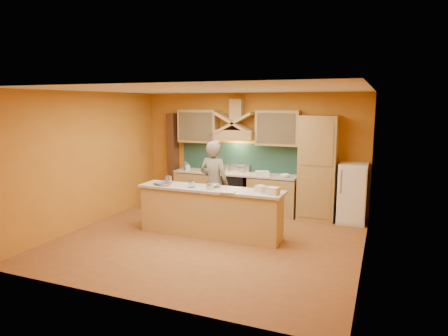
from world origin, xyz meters
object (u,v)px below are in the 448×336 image
at_px(stove, 235,192).
at_px(mixing_bowl, 213,186).
at_px(fridge, 352,193).
at_px(person, 214,184).
at_px(kitchen_scale, 210,187).

relative_size(stove, mixing_bowl, 3.58).
bearing_deg(stove, fridge, 0.00).
bearing_deg(fridge, person, -154.40).
relative_size(fridge, person, 0.72).
height_order(stove, mixing_bowl, mixing_bowl).
height_order(stove, kitchen_scale, kitchen_scale).
xyz_separation_m(stove, person, (0.02, -1.29, 0.45)).
distance_m(stove, mixing_bowl, 1.90).
bearing_deg(person, kitchen_scale, 114.61).
bearing_deg(stove, person, -89.23).
relative_size(person, kitchen_scale, 16.30).
relative_size(fridge, mixing_bowl, 5.17).
xyz_separation_m(fridge, kitchen_scale, (-2.44, -2.04, 0.34)).
distance_m(stove, person, 1.36).
distance_m(stove, kitchen_scale, 2.13).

